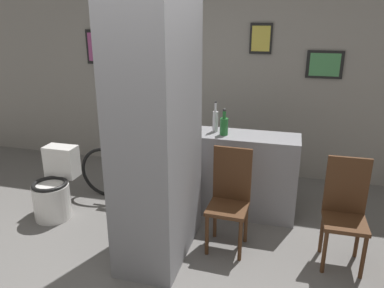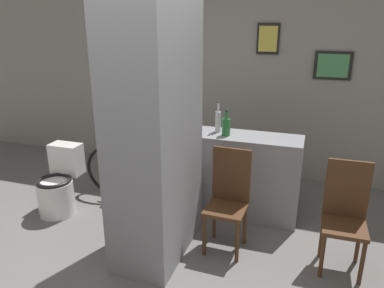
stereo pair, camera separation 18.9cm
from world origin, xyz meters
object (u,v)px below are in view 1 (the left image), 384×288
Objects in this scene: bicycle at (145,176)px; bottle_tall at (215,120)px; toilet at (55,189)px; chair_near_pillar at (230,196)px; chair_by_doorway at (345,209)px.

bicycle is 4.92× the size of bottle_tall.
toilet is 1.97m from chair_near_pillar.
toilet reaches higher than bicycle.
chair_near_pillar is 1.29m from bicycle.
chair_near_pillar is at bearing -179.92° from chair_by_doorway.
toilet is at bearing -158.76° from bottle_tall.
chair_by_doorway is at bearing -0.95° from toilet.
chair_near_pillar reaches higher than bicycle.
toilet is at bearing 178.29° from chair_by_doorway.
toilet is 1.93m from bottle_tall.
toilet is at bearing -179.75° from chair_near_pillar.
chair_near_pillar is 1.02m from chair_by_doorway.
bicycle is at bearing 163.41° from chair_by_doorway.
toilet is 0.45× the size of bicycle.
bicycle is (-1.11, 0.62, -0.19)m from chair_near_pillar.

